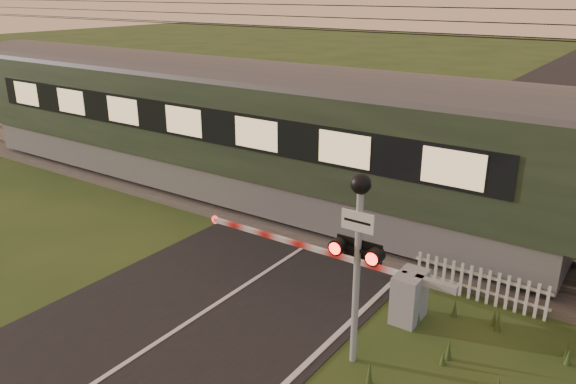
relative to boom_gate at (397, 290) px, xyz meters
The scene contains 7 objects.
ground 4.59m from the boom_gate, 137.84° to the right, with size 160.00×160.00×0.00m, color #264119.
road 4.74m from the boom_gate, 135.59° to the right, with size 6.00×140.00×0.03m.
track_bed 4.85m from the boom_gate, 134.44° to the left, with size 140.00×3.40×0.39m.
overhead_wires 7.04m from the boom_gate, 134.44° to the left, with size 120.00×0.62×0.62m.
boom_gate is the anchor object (origin of this frame).
crossing_signal 2.68m from the boom_gate, 89.76° to the right, with size 0.93×0.37×3.65m.
picket_fence 2.01m from the boom_gate, 50.74° to the left, with size 2.98×0.07×0.81m.
Camera 1 is at (7.38, -6.69, 6.50)m, focal length 35.00 mm.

